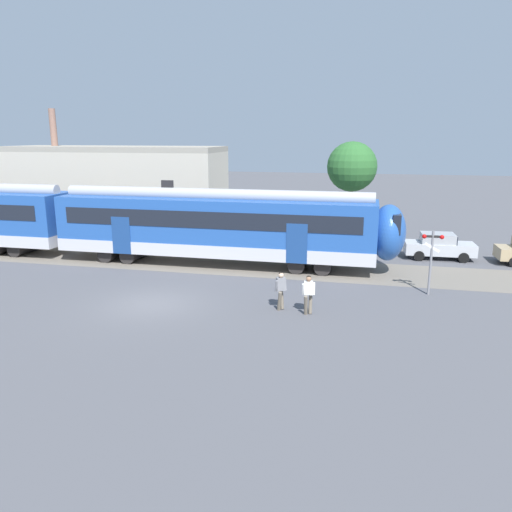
{
  "coord_description": "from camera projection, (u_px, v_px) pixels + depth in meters",
  "views": [
    {
      "loc": [
        9.02,
        -19.25,
        7.21
      ],
      "look_at": [
        3.92,
        3.28,
        1.6
      ],
      "focal_mm": 35.0,
      "sensor_mm": 36.0,
      "label": 1
    }
  ],
  "objects": [
    {
      "name": "pedestrian_grey",
      "position": [
        281.0,
        287.0,
        20.95
      ],
      "size": [
        0.51,
        0.71,
        1.67
      ],
      "color": "#6B6051",
      "rests_on": "ground"
    },
    {
      "name": "pedestrian_white",
      "position": [
        308.0,
        291.0,
        20.42
      ],
      "size": [
        0.54,
        0.66,
        1.67
      ],
      "color": "#6B6051",
      "rests_on": "ground"
    },
    {
      "name": "parked_car_silver",
      "position": [
        439.0,
        246.0,
        29.72
      ],
      "size": [
        4.06,
        1.88,
        1.54
      ],
      "color": "#B7BABF",
      "rests_on": "ground"
    },
    {
      "name": "background_building",
      "position": [
        116.0,
        188.0,
        38.44
      ],
      "size": [
        16.61,
        5.0,
        9.2
      ],
      "color": "beige",
      "rests_on": "ground"
    },
    {
      "name": "ground_plane",
      "position": [
        153.0,
        304.0,
        21.88
      ],
      "size": [
        160.0,
        160.0,
        0.0
      ],
      "primitive_type": "plane",
      "color": "#515156"
    },
    {
      "name": "track_bed",
      "position": [
        46.0,
        254.0,
        31.02
      ],
      "size": [
        80.0,
        4.4,
        0.01
      ],
      "primitive_type": "cube",
      "color": "slate",
      "rests_on": "ground"
    },
    {
      "name": "crossing_signal",
      "position": [
        432.0,
        253.0,
        22.69
      ],
      "size": [
        0.96,
        0.21,
        3.0
      ],
      "color": "gray",
      "rests_on": "ground"
    },
    {
      "name": "street_tree_right",
      "position": [
        352.0,
        167.0,
        34.66
      ],
      "size": [
        3.46,
        3.46,
        6.81
      ],
      "color": "brown",
      "rests_on": "ground"
    }
  ]
}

